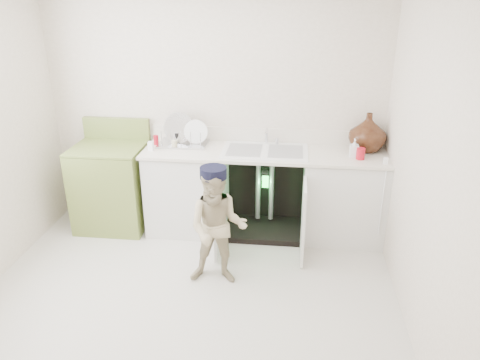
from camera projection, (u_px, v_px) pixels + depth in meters
name	position (u px, v px, depth m)	size (l,w,h in m)	color
ground	(189.00, 296.00, 3.96)	(3.50, 3.50, 0.00)	beige
room_shell	(181.00, 157.00, 3.47)	(6.00, 5.50, 1.26)	silver
counter_run	(269.00, 189.00, 4.82)	(2.44, 1.02, 1.28)	silver
avocado_stove	(112.00, 185.00, 4.97)	(0.72, 0.65, 1.12)	olive
repair_worker	(218.00, 227.00, 3.96)	(0.66, 0.82, 1.07)	tan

